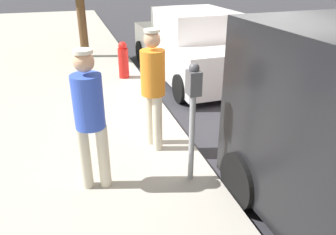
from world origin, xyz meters
TOP-DOWN VIEW (x-y plane):
  - ground_plane at (0.00, 0.00)m, footprint 80.00×80.00m
  - sidewalk_slab at (3.50, 0.00)m, footprint 5.00×32.00m
  - parking_meter_near at (1.35, 0.99)m, footprint 0.14×0.18m
  - pedestrian_in_blue at (2.51, 0.80)m, footprint 0.36×0.34m
  - pedestrian_in_orange at (1.58, 0.05)m, footprint 0.34×0.35m
  - parked_sedan_behind at (-0.30, -3.44)m, footprint 2.06×4.46m
  - fire_hydrant at (1.45, -3.32)m, footprint 0.24×0.24m

SIDE VIEW (x-z plane):
  - ground_plane at x=0.00m, z-range 0.00..0.00m
  - sidewalk_slab at x=3.50m, z-range 0.00..0.15m
  - fire_hydrant at x=1.45m, z-range 0.14..1.00m
  - parked_sedan_behind at x=-0.30m, z-range -0.08..1.57m
  - pedestrian_in_blue at x=2.51m, z-range 0.28..1.98m
  - pedestrian_in_orange at x=1.58m, z-range 0.28..2.01m
  - parking_meter_near at x=1.35m, z-range 0.42..1.94m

